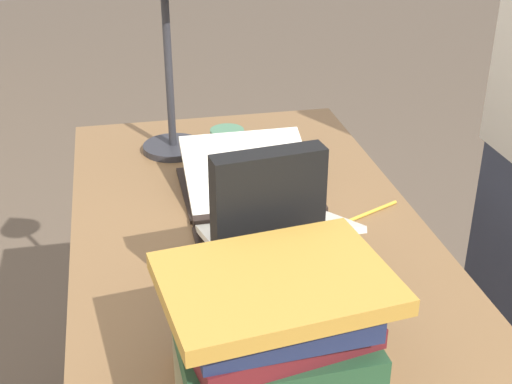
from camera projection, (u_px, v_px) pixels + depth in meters
reading_desk at (255, 292)px, 1.39m from camera, size 1.30×0.68×0.77m
open_book at (261, 207)px, 1.40m from camera, size 0.52×0.28×0.10m
book_stack_tall at (275, 332)px, 0.95m from camera, size 0.25×0.32×0.18m
book_standing_upright at (268, 234)px, 1.10m from camera, size 0.06×0.18×0.28m
coffee_mug at (227, 148)px, 1.62m from camera, size 0.10×0.08×0.09m
pencil at (366, 214)px, 1.43m from camera, size 0.08×0.15×0.01m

